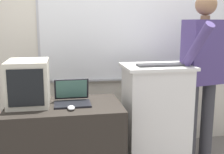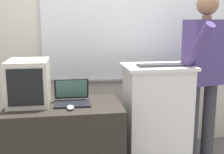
% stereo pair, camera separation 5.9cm
% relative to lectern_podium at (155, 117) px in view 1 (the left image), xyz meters
% --- Properties ---
extents(back_wall, '(6.40, 0.17, 2.70)m').
position_rel_lectern_podium_xyz_m(back_wall, '(-0.29, 0.64, 0.83)').
color(back_wall, beige).
rests_on(back_wall, ground_plane).
extents(lectern_podium, '(0.65, 0.49, 1.05)m').
position_rel_lectern_podium_xyz_m(lectern_podium, '(0.00, 0.00, 0.00)').
color(lectern_podium, silver).
rests_on(lectern_podium, ground_plane).
extents(side_desk, '(0.98, 0.61, 0.75)m').
position_rel_lectern_podium_xyz_m(side_desk, '(-0.89, -0.17, -0.15)').
color(side_desk, '#28231E').
rests_on(side_desk, ground_plane).
extents(person_presenter, '(0.56, 0.61, 1.72)m').
position_rel_lectern_podium_xyz_m(person_presenter, '(0.49, 0.03, 0.46)').
color(person_presenter, '#333338').
rests_on(person_presenter, ground_plane).
extents(laptop, '(0.31, 0.27, 0.20)m').
position_rel_lectern_podium_xyz_m(laptop, '(-0.82, -0.13, 0.28)').
color(laptop, black).
rests_on(laptop, side_desk).
extents(wireless_keyboard, '(0.45, 0.14, 0.02)m').
position_rel_lectern_podium_xyz_m(wireless_keyboard, '(0.02, -0.06, 0.53)').
color(wireless_keyboard, '#2D2D30').
rests_on(wireless_keyboard, lectern_podium).
extents(computer_mouse_by_laptop, '(0.06, 0.10, 0.03)m').
position_rel_lectern_podium_xyz_m(computer_mouse_by_laptop, '(-0.83, -0.33, 0.24)').
color(computer_mouse_by_laptop, '#BCBCC1').
rests_on(computer_mouse_by_laptop, side_desk).
extents(computer_mouse_by_keyboard, '(0.06, 0.10, 0.03)m').
position_rel_lectern_podium_xyz_m(computer_mouse_by_keyboard, '(0.27, -0.07, 0.54)').
color(computer_mouse_by_keyboard, silver).
rests_on(computer_mouse_by_keyboard, lectern_podium).
extents(crt_monitor, '(0.34, 0.43, 0.38)m').
position_rel_lectern_podium_xyz_m(crt_monitor, '(-1.18, -0.10, 0.42)').
color(crt_monitor, beige).
rests_on(crt_monitor, side_desk).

